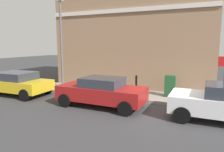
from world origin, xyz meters
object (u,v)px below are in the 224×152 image
(car_red, at_px, (102,91))
(car_yellow, at_px, (16,83))
(bollard_near_cabinet, at_px, (136,83))
(utility_cabinet, at_px, (170,87))
(lamppost, at_px, (61,39))

(car_red, xyz_separation_m, car_yellow, (0.08, 5.61, -0.01))
(car_yellow, bearing_deg, bollard_near_cabinet, -158.41)
(utility_cabinet, height_order, bollard_near_cabinet, utility_cabinet)
(car_red, height_order, utility_cabinet, car_red)
(car_yellow, bearing_deg, car_red, 178.50)
(car_red, height_order, car_yellow, car_red)
(car_red, height_order, lamppost, lamppost)
(car_red, relative_size, car_yellow, 1.02)
(car_yellow, xyz_separation_m, lamppost, (2.40, -1.50, 2.58))
(car_red, xyz_separation_m, lamppost, (2.49, 4.11, 2.57))
(utility_cabinet, relative_size, lamppost, 0.20)
(car_red, relative_size, lamppost, 0.73)
(car_yellow, xyz_separation_m, bollard_near_cabinet, (2.67, -6.51, -0.02))
(car_red, relative_size, utility_cabinet, 3.64)
(car_red, bearing_deg, utility_cabinet, -135.61)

